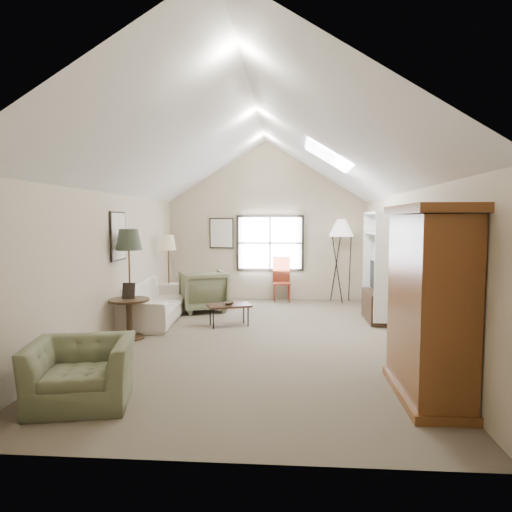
# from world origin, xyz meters

# --- Properties ---
(room_shell) EXTENTS (5.01, 8.01, 4.00)m
(room_shell) POSITION_xyz_m (0.00, 0.00, 3.21)
(room_shell) COLOR #665B49
(room_shell) RESTS_ON ground
(window) EXTENTS (1.72, 0.08, 1.42)m
(window) POSITION_xyz_m (0.10, 3.96, 1.45)
(window) COLOR black
(window) RESTS_ON room_shell
(skylight) EXTENTS (0.80, 1.20, 0.52)m
(skylight) POSITION_xyz_m (1.30, 0.90, 3.22)
(skylight) COLOR white
(skylight) RESTS_ON room_shell
(wall_art) EXTENTS (1.97, 3.71, 0.88)m
(wall_art) POSITION_xyz_m (-1.88, 1.94, 1.73)
(wall_art) COLOR black
(wall_art) RESTS_ON room_shell
(armoire) EXTENTS (0.60, 1.50, 2.20)m
(armoire) POSITION_xyz_m (2.18, -2.40, 1.10)
(armoire) COLOR brown
(armoire) RESTS_ON ground
(tv_alcove) EXTENTS (0.32, 1.30, 2.10)m
(tv_alcove) POSITION_xyz_m (2.34, 1.60, 1.15)
(tv_alcove) COLOR white
(tv_alcove) RESTS_ON ground
(media_console) EXTENTS (0.34, 1.18, 0.60)m
(media_console) POSITION_xyz_m (2.32, 1.60, 0.30)
(media_console) COLOR #382316
(media_console) RESTS_ON ground
(tv_panel) EXTENTS (0.05, 0.90, 0.55)m
(tv_panel) POSITION_xyz_m (2.32, 1.60, 0.92)
(tv_panel) COLOR black
(tv_panel) RESTS_ON media_console
(sofa) EXTENTS (1.23, 2.81, 0.80)m
(sofa) POSITION_xyz_m (-2.20, 1.49, 0.40)
(sofa) COLOR beige
(sofa) RESTS_ON ground
(armchair_near) EXTENTS (1.26, 1.16, 0.71)m
(armchair_near) POSITION_xyz_m (-1.71, -2.87, 0.35)
(armchair_near) COLOR #606547
(armchair_near) RESTS_ON ground
(armchair_far) EXTENTS (1.27, 1.29, 0.91)m
(armchair_far) POSITION_xyz_m (-1.33, 2.34, 0.45)
(armchair_far) COLOR #626849
(armchair_far) RESTS_ON ground
(coffee_table) EXTENTS (0.92, 0.72, 0.42)m
(coffee_table) POSITION_xyz_m (-0.56, 0.94, 0.21)
(coffee_table) COLOR #331D14
(coffee_table) RESTS_ON ground
(bowl) EXTENTS (0.25, 0.25, 0.05)m
(bowl) POSITION_xyz_m (-0.56, 0.94, 0.44)
(bowl) COLOR #3D2819
(bowl) RESTS_ON coffee_table
(side_table) EXTENTS (0.73, 0.73, 0.69)m
(side_table) POSITION_xyz_m (-2.15, -0.11, 0.34)
(side_table) COLOR #311F14
(side_table) RESTS_ON ground
(side_chair) EXTENTS (0.46, 0.46, 1.11)m
(side_chair) POSITION_xyz_m (0.41, 3.70, 0.55)
(side_chair) COLOR brown
(side_chair) RESTS_ON ground
(tripod_lamp) EXTENTS (0.80, 0.80, 2.09)m
(tripod_lamp) POSITION_xyz_m (1.87, 3.70, 1.05)
(tripod_lamp) COLOR white
(tripod_lamp) RESTS_ON ground
(dark_lamp) EXTENTS (0.49, 0.49, 1.92)m
(dark_lamp) POSITION_xyz_m (-2.20, 0.09, 0.96)
(dark_lamp) COLOR black
(dark_lamp) RESTS_ON ground
(tan_lamp) EXTENTS (0.36, 0.36, 1.72)m
(tan_lamp) POSITION_xyz_m (-2.20, 2.69, 0.86)
(tan_lamp) COLOR tan
(tan_lamp) RESTS_ON ground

